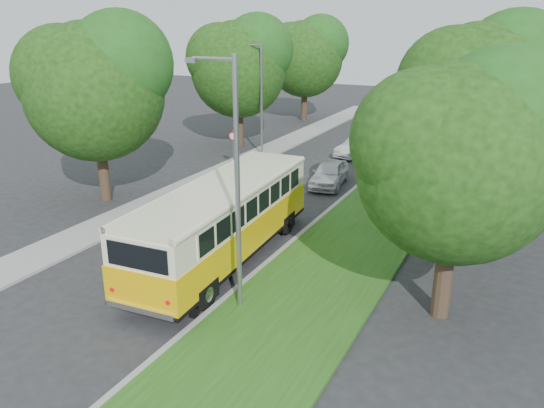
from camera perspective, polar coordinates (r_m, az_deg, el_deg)
The scene contains 13 objects.
ground at distance 21.59m, azimuth -10.07°, elevation -5.42°, with size 120.00×120.00×0.00m, color #262629.
curb at distance 23.92m, azimuth 4.08°, elevation -2.48°, with size 0.20×70.00×0.15m, color gray.
grass_verge at distance 23.20m, azimuth 9.45°, elevation -3.43°, with size 4.50×70.00×0.13m, color #285115.
sidewalk at distance 28.01m, azimuth -11.97°, elevation 0.38°, with size 2.20×70.00×0.12m, color gray.
treeline at distance 34.86m, azimuth 12.15°, elevation 13.89°, with size 24.27×41.91×9.46m.
lamppost_near at distance 15.90m, azimuth -4.05°, elevation 2.65°, with size 1.71×0.16×8.00m.
lamppost_far at distance 36.06m, azimuth -1.28°, elevation 11.57°, with size 1.71×0.16×7.50m.
warning_sign at distance 32.93m, azimuth -4.23°, elevation 6.54°, with size 0.56×0.10×2.50m.
vintage_bus at distance 20.26m, azimuth -5.21°, elevation -2.01°, with size 2.75×10.67×3.17m, color #FCBC07, non-canonical shape.
car_silver at distance 30.11m, azimuth 6.19°, elevation 3.31°, with size 1.68×4.17×1.42m, color silver.
car_white at distance 36.98m, azimuth 9.20°, elevation 6.04°, with size 1.35×3.88×1.28m, color silver.
car_blue at distance 40.66m, azimuth 11.94°, elevation 7.19°, with size 2.05×5.05×1.47m, color #131754.
car_grey at distance 45.30m, azimuth 13.09°, elevation 8.22°, with size 2.21×4.79×1.33m, color #515358.
Camera 1 is at (12.02, -15.59, 8.87)m, focal length 35.00 mm.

